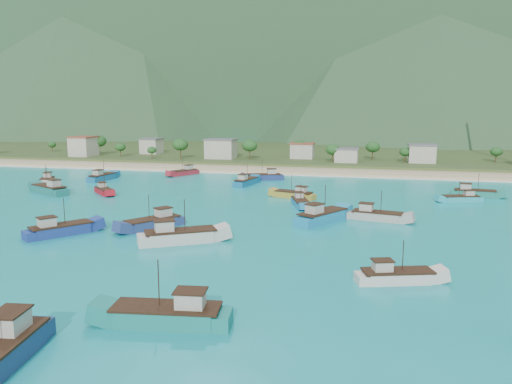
% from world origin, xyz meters
% --- Properties ---
extents(ground, '(600.00, 600.00, 0.00)m').
position_xyz_m(ground, '(0.00, 0.00, 0.00)').
color(ground, '#0C8B8D').
rests_on(ground, ground).
extents(beach, '(400.00, 18.00, 1.20)m').
position_xyz_m(beach, '(0.00, 79.00, 0.00)').
color(beach, beige).
rests_on(beach, ground).
extents(land, '(400.00, 110.00, 2.40)m').
position_xyz_m(land, '(0.00, 140.00, 0.00)').
color(land, '#385123').
rests_on(land, ground).
extents(surf_line, '(400.00, 2.50, 0.08)m').
position_xyz_m(surf_line, '(0.00, 69.50, 0.00)').
color(surf_line, white).
rests_on(surf_line, ground).
extents(mountains, '(1520.00, 440.00, 260.00)m').
position_xyz_m(mountains, '(-18.31, 403.81, 106.83)').
color(mountains, slate).
rests_on(mountains, ground).
extents(village, '(215.94, 27.02, 7.60)m').
position_xyz_m(village, '(10.88, 102.37, 4.85)').
color(village, beige).
rests_on(village, ground).
extents(vegetation, '(275.24, 25.72, 8.53)m').
position_xyz_m(vegetation, '(-15.10, 102.07, 5.16)').
color(vegetation, '#235623').
rests_on(vegetation, ground).
extents(boat_0, '(11.42, 6.65, 6.48)m').
position_xyz_m(boat_0, '(-4.79, 57.35, 0.78)').
color(boat_0, navy).
rests_on(boat_0, ground).
extents(boat_1, '(12.70, 9.70, 7.44)m').
position_xyz_m(boat_1, '(-2.77, -14.89, 0.96)').
color(boat_1, beige).
rests_on(boat_1, ground).
extents(boat_3, '(10.96, 5.10, 6.24)m').
position_xyz_m(boat_3, '(27.80, 9.18, 0.74)').
color(boat_3, '#ADA79C').
rests_on(boat_3, ground).
extents(boat_4, '(9.36, 11.14, 6.69)m').
position_xyz_m(boat_4, '(-24.15, -15.12, 0.82)').
color(boat_4, navy).
rests_on(boat_4, ground).
extents(boat_5, '(9.34, 5.17, 5.29)m').
position_xyz_m(boat_5, '(46.80, 33.44, 0.57)').
color(boat_5, '#25A7B7').
rests_on(boat_5, ground).
extents(boat_7, '(5.03, 11.09, 6.32)m').
position_xyz_m(boat_7, '(-7.80, 46.51, 0.76)').
color(boat_7, '#116495').
rests_on(boat_7, ground).
extents(boat_11, '(7.43, 10.57, 6.10)m').
position_xyz_m(boat_11, '(-32.32, 61.86, 0.72)').
color(boat_11, '#A7232F').
rests_on(boat_11, ground).
extents(boat_13, '(10.77, 4.23, 6.20)m').
position_xyz_m(boat_13, '(50.81, 41.20, 0.73)').
color(boat_13, '#1F7D6C').
rests_on(boat_13, ground).
extents(boat_14, '(10.13, 5.74, 5.74)m').
position_xyz_m(boat_14, '(30.27, -25.79, 0.65)').
color(boat_14, beige).
rests_on(boat_14, ground).
extents(boat_16, '(5.55, 9.72, 5.51)m').
position_xyz_m(boat_16, '(11.48, 19.98, 0.61)').
color(boat_16, teal).
rests_on(boat_16, ground).
extents(boat_18, '(4.33, 11.27, 6.50)m').
position_xyz_m(boat_18, '(-51.80, 45.36, 0.79)').
color(boat_18, '#1A6494').
rests_on(boat_18, ground).
extents(boat_21, '(10.46, 5.98, 5.93)m').
position_xyz_m(boat_21, '(8.75, 28.95, 0.68)').
color(boat_21, '#AD8F2E').
rests_on(boat_21, ground).
extents(boat_22, '(12.75, 8.84, 7.34)m').
position_xyz_m(boat_22, '(-52.06, 20.81, 0.94)').
color(boat_22, '#1C6C66').
rests_on(boat_22, ground).
extents(boat_24, '(8.37, 8.28, 5.37)m').
position_xyz_m(boat_24, '(-38.80, 23.99, 0.58)').
color(boat_24, red).
rests_on(boat_24, ground).
extents(boat_25, '(9.50, 12.66, 7.39)m').
position_xyz_m(boat_25, '(17.80, 5.15, 0.95)').
color(boat_25, '#1884B4').
rests_on(boat_25, ground).
extents(boat_26, '(8.96, 11.23, 6.65)m').
position_xyz_m(boat_26, '(-11.03, -6.55, 0.82)').
color(boat_26, navy).
rests_on(boat_26, ground).
extents(boat_27, '(7.42, 10.74, 6.18)m').
position_xyz_m(boat_27, '(-62.74, 34.29, 0.73)').
color(boat_27, '#BCB5AA').
rests_on(boat_27, ground).
extents(boat_28, '(12.44, 5.19, 7.13)m').
position_xyz_m(boat_28, '(7.98, -43.80, 0.90)').
color(boat_28, '#177F78').
rests_on(boat_28, ground).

